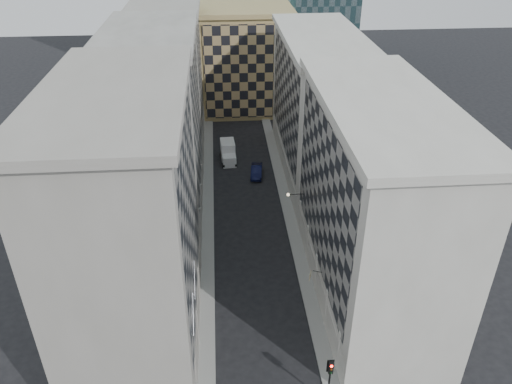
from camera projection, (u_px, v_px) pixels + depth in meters
sidewalk_west at (208, 214)px, 64.49m from camera, size 1.50×100.00×0.15m
sidewalk_east at (288, 211)px, 65.20m from camera, size 1.50×100.00×0.15m
bldg_left_a at (133, 224)px, 41.82m from camera, size 10.80×22.80×23.70m
bldg_left_b at (157, 126)px, 60.93m from camera, size 10.80×22.80×22.70m
bldg_left_c at (170, 75)px, 80.04m from camera, size 10.80×22.80×21.70m
bldg_right_a at (372, 203)px, 47.49m from camera, size 10.80×26.80×20.70m
bldg_right_b at (319, 106)px, 70.87m from camera, size 10.80×28.80×19.70m
tan_block at (245, 59)px, 92.67m from camera, size 16.80×14.80×18.80m
flagpoles_left at (194, 296)px, 39.83m from camera, size 0.10×6.33×2.33m
bracket_lamp at (290, 195)px, 56.87m from camera, size 1.98×0.36×0.36m
traffic_light at (330, 373)px, 38.92m from camera, size 0.58×0.49×4.59m
box_truck at (228, 153)px, 77.33m from camera, size 2.40×5.32×2.86m
dark_car at (257, 171)px, 73.19m from camera, size 2.11×4.70×1.50m
shop_sign at (311, 275)px, 48.40m from camera, size 1.31×0.75×0.87m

